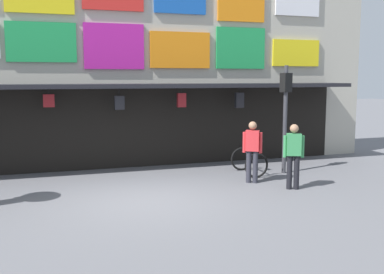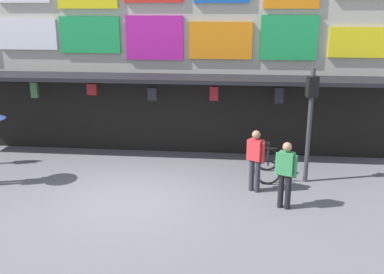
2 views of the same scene
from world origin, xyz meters
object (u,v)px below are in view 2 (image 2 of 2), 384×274
object	(u,v)px
pedestrian_in_black	(286,170)
traffic_light_far	(311,107)
pedestrian_in_green	(256,156)
bicycle_parked	(267,164)

from	to	relation	value
pedestrian_in_black	traffic_light_far	bearing A→B (deg)	67.20
traffic_light_far	pedestrian_in_black	distance (m)	2.27
pedestrian_in_green	pedestrian_in_black	distance (m)	1.19
bicycle_parked	pedestrian_in_black	size ratio (longest dim) A/B	0.71
traffic_light_far	pedestrian_in_green	distance (m)	2.03
traffic_light_far	bicycle_parked	world-z (taller)	traffic_light_far
bicycle_parked	pedestrian_in_green	bearing A→B (deg)	-110.81
bicycle_parked	pedestrian_in_black	distance (m)	2.10
traffic_light_far	pedestrian_in_black	size ratio (longest dim) A/B	1.90
bicycle_parked	traffic_light_far	bearing A→B (deg)	-9.85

